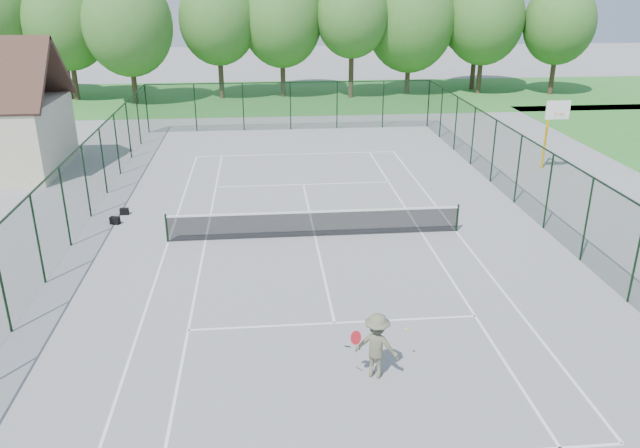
{
  "coord_description": "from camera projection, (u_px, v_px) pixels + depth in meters",
  "views": [
    {
      "loc": [
        -1.87,
        -21.74,
        9.17
      ],
      "look_at": [
        0.0,
        -2.0,
        1.3
      ],
      "focal_mm": 35.0,
      "sensor_mm": 36.0,
      "label": 1
    }
  ],
  "objects": [
    {
      "name": "sports_bag_a",
      "position": [
        115.0,
        220.0,
        24.81
      ],
      "size": [
        0.42,
        0.33,
        0.3
      ],
      "primitive_type": "cube",
      "rotation": [
        0.0,
        0.0,
        -0.33
      ],
      "color": "black",
      "rests_on": "ground"
    },
    {
      "name": "basketball_goal",
      "position": [
        552.0,
        121.0,
        30.66
      ],
      "size": [
        1.2,
        1.43,
        3.65
      ],
      "color": "#F3B102",
      "rests_on": "ground"
    },
    {
      "name": "tennis_player",
      "position": [
        377.0,
        346.0,
        15.11
      ],
      "size": [
        1.73,
        1.04,
        1.7
      ],
      "color": "#63664A",
      "rests_on": "ground"
    },
    {
      "name": "grass_far",
      "position": [
        283.0,
        96.0,
        51.42
      ],
      "size": [
        80.0,
        16.0,
        0.01
      ],
      "primitive_type": "cube",
      "color": "#388832",
      "rests_on": "ground"
    },
    {
      "name": "sports_bag_b",
      "position": [
        124.0,
        211.0,
        25.81
      ],
      "size": [
        0.35,
        0.21,
        0.27
      ],
      "primitive_type": "cube",
      "rotation": [
        0.0,
        0.0,
        -0.0
      ],
      "color": "black",
      "rests_on": "ground"
    },
    {
      "name": "ground",
      "position": [
        315.0,
        236.0,
        23.67
      ],
      "size": [
        140.0,
        140.0,
        0.0
      ],
      "primitive_type": "plane",
      "color": "gray",
      "rests_on": "ground"
    },
    {
      "name": "tree_line_far",
      "position": [
        282.0,
        20.0,
        49.21
      ],
      "size": [
        39.4,
        6.4,
        9.7
      ],
      "color": "#493324",
      "rests_on": "ground"
    },
    {
      "name": "tennis_net",
      "position": [
        315.0,
        222.0,
        23.45
      ],
      "size": [
        11.08,
        0.08,
        1.1
      ],
      "color": "black",
      "rests_on": "ground"
    },
    {
      "name": "court_lines",
      "position": [
        315.0,
        236.0,
        23.66
      ],
      "size": [
        11.05,
        23.85,
        0.01
      ],
      "color": "white",
      "rests_on": "ground"
    },
    {
      "name": "fence_enclosure",
      "position": [
        315.0,
        198.0,
        23.09
      ],
      "size": [
        18.05,
        36.05,
        3.02
      ],
      "color": "#17331D",
      "rests_on": "ground"
    }
  ]
}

